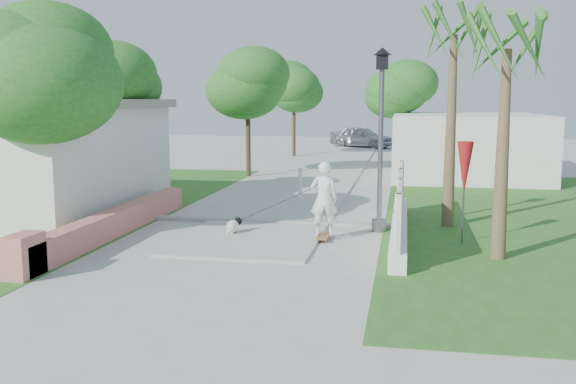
% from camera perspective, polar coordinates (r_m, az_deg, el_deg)
% --- Properties ---
extents(ground, '(90.00, 90.00, 0.00)m').
position_cam_1_polar(ground, '(11.18, -8.36, -8.61)').
color(ground, '#B7B7B2').
rests_on(ground, ground).
extents(path_strip, '(3.20, 36.00, 0.06)m').
position_cam_1_polar(path_strip, '(30.49, 3.78, 2.22)').
color(path_strip, '#B7B7B2').
rests_on(path_strip, ground).
extents(curb, '(6.50, 0.25, 0.10)m').
position_cam_1_polar(curb, '(16.80, -1.79, -2.65)').
color(curb, '#999993').
rests_on(curb, ground).
extents(grass_left, '(8.00, 20.00, 0.01)m').
position_cam_1_polar(grass_left, '(21.19, -19.43, -0.96)').
color(grass_left, '#296620').
rests_on(grass_left, ground).
extents(grass_right, '(8.00, 20.00, 0.01)m').
position_cam_1_polar(grass_right, '(18.74, 21.04, -2.20)').
color(grass_right, '#296620').
rests_on(grass_right, ground).
extents(pink_wall, '(0.45, 8.20, 0.80)m').
position_cam_1_polar(pink_wall, '(15.55, -15.74, -2.87)').
color(pink_wall, '#CE7869').
rests_on(pink_wall, ground).
extents(lattice_fence, '(0.35, 7.00, 1.50)m').
position_cam_1_polar(lattice_fence, '(15.36, 9.90, -1.93)').
color(lattice_fence, white).
rests_on(lattice_fence, ground).
extents(building_right, '(6.00, 8.00, 2.60)m').
position_cam_1_polar(building_right, '(28.30, 15.51, 4.06)').
color(building_right, silver).
rests_on(building_right, ground).
extents(street_lamp, '(0.44, 0.44, 4.44)m').
position_cam_1_polar(street_lamp, '(15.65, 8.25, 5.24)').
color(street_lamp, '#59595E').
rests_on(street_lamp, ground).
extents(bollard, '(0.14, 0.14, 1.09)m').
position_cam_1_polar(bollard, '(20.56, 1.10, 0.87)').
color(bollard, white).
rests_on(bollard, ground).
extents(patio_umbrella, '(0.36, 0.36, 2.30)m').
position_cam_1_polar(patio_umbrella, '(14.76, 15.43, 1.96)').
color(patio_umbrella, '#59595E').
rests_on(patio_umbrella, ground).
extents(tree_left_near, '(3.60, 3.60, 5.28)m').
position_cam_1_polar(tree_left_near, '(15.35, -21.24, 9.92)').
color(tree_left_near, '#4C3826').
rests_on(tree_left_near, ground).
extents(tree_left_mid, '(3.20, 3.20, 4.85)m').
position_cam_1_polar(tree_left_mid, '(20.66, -15.53, 8.71)').
color(tree_left_mid, '#4C3826').
rests_on(tree_left_mid, ground).
extents(tree_path_left, '(3.40, 3.40, 5.23)m').
position_cam_1_polar(tree_path_left, '(26.90, -3.57, 9.51)').
color(tree_path_left, '#4C3826').
rests_on(tree_path_left, ground).
extents(tree_path_right, '(3.00, 3.00, 4.79)m').
position_cam_1_polar(tree_path_right, '(30.10, 10.00, 8.65)').
color(tree_path_right, '#4C3826').
rests_on(tree_path_right, ground).
extents(tree_path_far, '(3.20, 3.20, 5.17)m').
position_cam_1_polar(tree_path_far, '(36.65, 0.56, 9.19)').
color(tree_path_far, '#4C3826').
rests_on(tree_path_far, ground).
extents(palm_far, '(1.80, 1.80, 5.30)m').
position_cam_1_polar(palm_far, '(16.70, 14.52, 12.32)').
color(palm_far, brown).
rests_on(palm_far, ground).
extents(palm_near, '(1.80, 1.80, 4.70)m').
position_cam_1_polar(palm_near, '(13.48, 18.88, 10.91)').
color(palm_near, brown).
rests_on(palm_near, ground).
extents(skateboarder, '(2.54, 0.92, 1.82)m').
position_cam_1_polar(skateboarder, '(14.91, 0.95, -0.89)').
color(skateboarder, olive).
rests_on(skateboarder, ground).
extents(dog, '(0.43, 0.60, 0.43)m').
position_cam_1_polar(dog, '(15.39, -4.86, -3.00)').
color(dog, white).
rests_on(dog, ground).
extents(parked_car, '(4.55, 3.25, 1.44)m').
position_cam_1_polar(parked_car, '(43.27, 6.55, 4.89)').
color(parked_car, '#A8AAB0').
rests_on(parked_car, ground).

